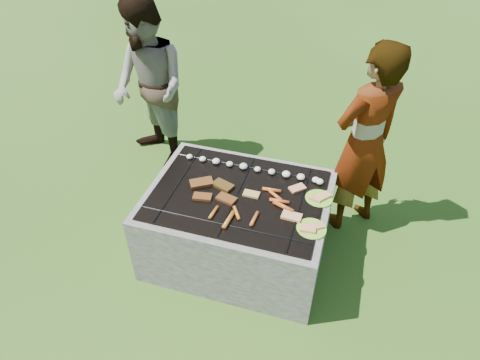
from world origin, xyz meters
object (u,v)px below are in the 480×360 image
Objects in this scene: plate_near at (311,229)px; bystander at (150,88)px; plate_far at (319,198)px; fire_pit at (238,226)px; cook at (364,143)px.

plate_near is 2.06m from bystander.
plate_far is 0.15× the size of bystander.
fire_pit is at bearing -167.52° from plate_far.
plate_near is (0.56, -0.19, 0.33)m from fire_pit.
plate_near is 0.12× the size of bystander.
plate_near is at bearing -18.59° from fire_pit.
bystander is (-1.94, 0.33, 0.00)m from cook.
cook is at bearing 38.15° from fire_pit.
fire_pit is 0.81× the size of bystander.
fire_pit is 0.66m from plate_far.
bystander is at bearing 139.92° from fire_pit.
fire_pit is 0.82× the size of cook.
plate_far is 1.20× the size of plate_near.
plate_far is at bearing 89.41° from plate_near.
fire_pit is 1.14m from cook.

